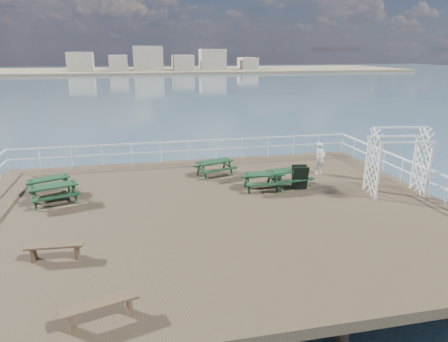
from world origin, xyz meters
TOP-DOWN VIEW (x-y plane):
  - ground at (0.00, 0.00)m, footprint 18.00×14.00m
  - sea_backdrop at (12.54, 134.07)m, footprint 300.00×300.00m
  - railing at (-0.07, 2.57)m, footprint 17.77×13.76m
  - picnic_table_a at (-6.24, 3.01)m, footprint 1.95×1.79m
  - picnic_table_b at (0.85, 4.00)m, footprint 2.00×1.80m
  - picnic_table_c at (2.48, 1.65)m, footprint 1.76×1.46m
  - picnic_table_d at (-5.83, 1.84)m, footprint 2.06×1.84m
  - picnic_table_e at (3.63, 1.80)m, footprint 1.97×1.69m
  - flat_bench_near at (-5.02, -2.72)m, footprint 1.58×0.47m
  - flat_bench_far at (-3.57, -5.80)m, footprint 1.69×0.84m
  - trellis_arbor at (7.60, 0.04)m, footprint 2.38×1.49m
  - sandwich_board at (3.98, 1.32)m, footprint 0.71×0.57m
  - person at (5.77, 3.22)m, footprint 0.63×0.51m

SIDE VIEW (x-z plane):
  - sea_backdrop at x=12.54m, z-range -5.11..4.09m
  - ground at x=0.00m, z-range -0.30..0.00m
  - flat_bench_near at x=-5.02m, z-range 0.11..0.56m
  - flat_bench_far at x=-3.57m, z-range 0.12..0.59m
  - picnic_table_a at x=-6.24m, z-range 0.11..0.88m
  - sandwich_board at x=3.98m, z-range -0.01..1.04m
  - picnic_table_c at x=2.48m, z-range 0.11..0.92m
  - picnic_table_b at x=0.85m, z-range 0.11..0.93m
  - picnic_table_d at x=-5.83m, z-range 0.12..0.96m
  - picnic_table_e at x=3.63m, z-range 0.12..0.98m
  - person at x=5.77m, z-range 0.00..1.51m
  - railing at x=-0.07m, z-range 0.32..1.42m
  - trellis_arbor at x=7.60m, z-range -0.16..2.63m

